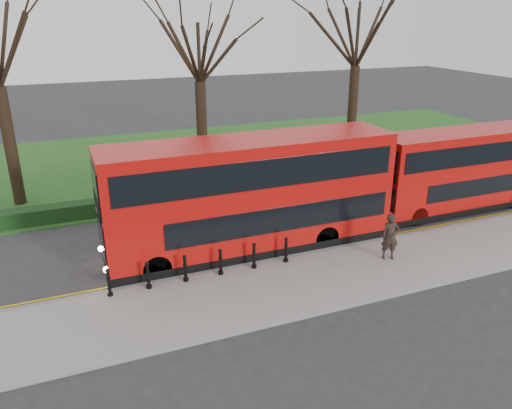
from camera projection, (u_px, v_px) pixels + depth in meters
name	position (u px, v px, depth m)	size (l,w,h in m)	color
ground	(226.00, 259.00, 20.35)	(120.00, 120.00, 0.00)	#28282B
pavement	(253.00, 294.00, 17.73)	(60.00, 4.00, 0.15)	gray
kerb	(234.00, 268.00, 19.46)	(60.00, 0.25, 0.16)	slate
grass_verge	(154.00, 162.00, 33.31)	(60.00, 18.00, 0.06)	#1D531B
hedge	(184.00, 197.00, 26.09)	(60.00, 0.90, 0.80)	black
yellow_line_outer	(232.00, 267.00, 19.75)	(60.00, 0.10, 0.01)	yellow
yellow_line_inner	(230.00, 264.00, 19.92)	(60.00, 0.10, 0.01)	yellow
tree_mid	(199.00, 46.00, 26.92)	(6.79, 6.79, 10.61)	black
tree_right	(358.00, 31.00, 30.18)	(7.33, 7.33, 11.46)	black
bollard_row	(203.00, 266.00, 18.48)	(6.94, 0.15, 1.00)	black
bus_lead	(251.00, 196.00, 20.34)	(11.97, 2.75, 4.77)	#B20E0B
bus_rear	(467.00, 170.00, 24.98)	(10.19, 2.34, 4.05)	#B20E0B
pedestrian	(390.00, 237.00, 19.77)	(0.70, 0.46, 1.91)	#2C201C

